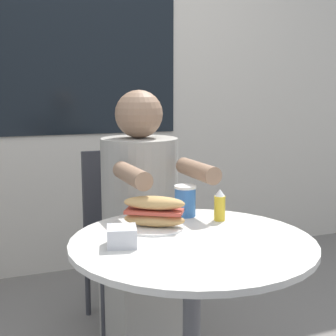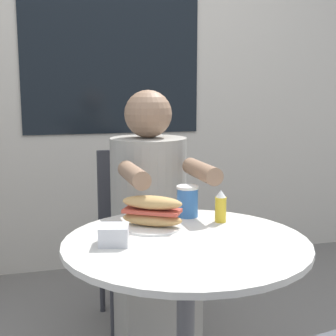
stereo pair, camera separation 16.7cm
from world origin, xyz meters
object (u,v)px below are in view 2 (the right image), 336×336
at_px(sandwich_on_plate, 152,213).
at_px(condiment_bottle, 221,207).
at_px(diner_chair, 135,218).
at_px(cafe_table, 186,293).
at_px(seated_diner, 151,240).
at_px(drink_cup, 187,201).

distance_m(sandwich_on_plate, condiment_bottle, 0.26).
xyz_separation_m(diner_chair, condiment_bottle, (0.17, -0.76, 0.24)).
bearing_deg(cafe_table, seated_diner, 87.76).
relative_size(diner_chair, condiment_bottle, 7.36).
height_order(diner_chair, seated_diner, seated_diner).
bearing_deg(diner_chair, seated_diner, 89.28).
xyz_separation_m(diner_chair, sandwich_on_plate, (-0.09, -0.76, 0.23)).
xyz_separation_m(seated_diner, drink_cup, (0.07, -0.31, 0.25)).
height_order(seated_diner, drink_cup, seated_diner).
xyz_separation_m(cafe_table, diner_chair, (0.02, 0.93, 0.00)).
height_order(cafe_table, drink_cup, drink_cup).
bearing_deg(diner_chair, drink_cup, 95.15).
relative_size(cafe_table, seated_diner, 0.67).
bearing_deg(condiment_bottle, sandwich_on_plate, -178.57).
height_order(cafe_table, sandwich_on_plate, sandwich_on_plate).
height_order(diner_chair, sandwich_on_plate, diner_chair).
bearing_deg(cafe_table, condiment_bottle, 42.15).
bearing_deg(cafe_table, diner_chair, 88.75).
relative_size(sandwich_on_plate, condiment_bottle, 1.89).
bearing_deg(cafe_table, sandwich_on_plate, 114.11).
xyz_separation_m(cafe_table, sandwich_on_plate, (-0.07, 0.16, 0.23)).
relative_size(cafe_table, sandwich_on_plate, 3.54).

